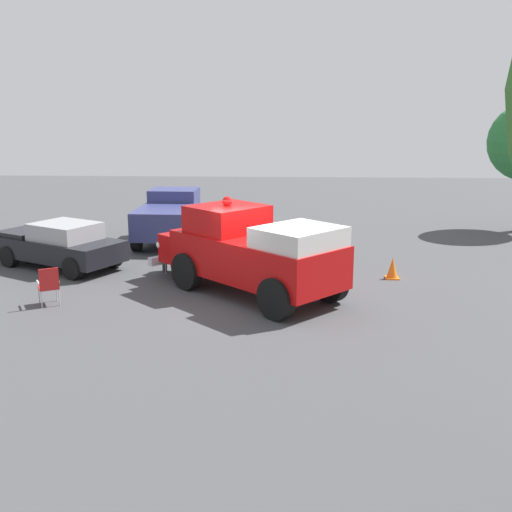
{
  "coord_description": "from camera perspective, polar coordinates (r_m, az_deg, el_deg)",
  "views": [
    {
      "loc": [
        0.78,
        -15.38,
        4.93
      ],
      "look_at": [
        -0.02,
        0.47,
        1.1
      ],
      "focal_mm": 42.84,
      "sensor_mm": 36.0,
      "label": 1
    }
  ],
  "objects": [
    {
      "name": "lawn_chair_spare",
      "position": [
        16.45,
        -18.78,
        -2.46
      ],
      "size": [
        0.67,
        0.67,
        1.02
      ],
      "color": "#B7BABF",
      "rests_on": "ground"
    },
    {
      "name": "spectator_seated",
      "position": [
        18.98,
        -7.79,
        0.58
      ],
      "size": [
        0.57,
        0.43,
        1.29
      ],
      "color": "#383842",
      "rests_on": "ground"
    },
    {
      "name": "lawn_chair_near_truck",
      "position": [
        19.0,
        -7.39,
        0.27
      ],
      "size": [
        0.55,
        0.56,
        1.02
      ],
      "color": "#B7BABF",
      "rests_on": "ground"
    },
    {
      "name": "lawn_chair_by_car",
      "position": [
        19.74,
        6.88,
        0.79
      ],
      "size": [
        0.66,
        0.66,
        1.02
      ],
      "color": "#B7BABF",
      "rests_on": "ground"
    },
    {
      "name": "parked_pickup",
      "position": [
        23.31,
        -8.03,
        3.72
      ],
      "size": [
        2.12,
        4.84,
        1.9
      ],
      "color": "black",
      "rests_on": "ground"
    },
    {
      "name": "traffic_cone",
      "position": [
        18.6,
        12.62,
        -1.14
      ],
      "size": [
        0.4,
        0.4,
        0.64
      ],
      "color": "orange",
      "rests_on": "ground"
    },
    {
      "name": "ground_plane",
      "position": [
        16.17,
        -0.01,
        -4.17
      ],
      "size": [
        60.0,
        60.0,
        0.0
      ],
      "primitive_type": "plane",
      "color": "#424244"
    },
    {
      "name": "classic_hot_rod",
      "position": [
        20.36,
        -17.92,
        1.06
      ],
      "size": [
        4.71,
        3.7,
        1.46
      ],
      "color": "black",
      "rests_on": "ground"
    },
    {
      "name": "vintage_fire_truck",
      "position": [
        16.47,
        -0.56,
        0.48
      ],
      "size": [
        5.81,
        5.67,
        2.59
      ],
      "color": "black",
      "rests_on": "ground"
    }
  ]
}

